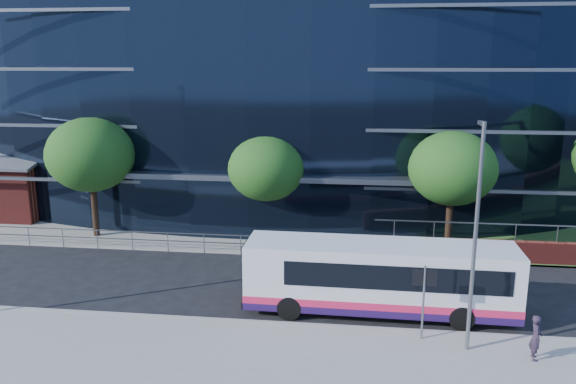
# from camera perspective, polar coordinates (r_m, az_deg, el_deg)

# --- Properties ---
(ground) EXTENTS (200.00, 200.00, 0.00)m
(ground) POSITION_cam_1_polar(r_m,az_deg,el_deg) (23.17, 1.53, -12.50)
(ground) COLOR black
(ground) RESTS_ON ground
(pavement_near) EXTENTS (80.00, 8.00, 0.15)m
(pavement_near) POSITION_cam_1_polar(r_m,az_deg,el_deg) (18.77, -0.02, -18.86)
(pavement_near) COLOR gray
(pavement_near) RESTS_ON ground
(kerb) EXTENTS (80.00, 0.25, 0.16)m
(kerb) POSITION_cam_1_polar(r_m,az_deg,el_deg) (22.24, 1.27, -13.42)
(kerb) COLOR gray
(kerb) RESTS_ON ground
(yellow_line_outer) EXTENTS (80.00, 0.08, 0.01)m
(yellow_line_outer) POSITION_cam_1_polar(r_m,az_deg,el_deg) (22.45, 1.33, -13.36)
(yellow_line_outer) COLOR gold
(yellow_line_outer) RESTS_ON ground
(yellow_line_inner) EXTENTS (80.00, 0.08, 0.01)m
(yellow_line_inner) POSITION_cam_1_polar(r_m,az_deg,el_deg) (22.58, 1.37, -13.20)
(yellow_line_inner) COLOR gold
(yellow_line_inner) RESTS_ON ground
(far_forecourt) EXTENTS (50.00, 8.00, 0.10)m
(far_forecourt) POSITION_cam_1_polar(r_m,az_deg,el_deg) (34.26, -6.73, -3.89)
(far_forecourt) COLOR gray
(far_forecourt) RESTS_ON ground
(glass_office) EXTENTS (44.00, 23.10, 16.00)m
(glass_office) POSITION_cam_1_polar(r_m,az_deg,el_deg) (42.12, -1.13, 10.37)
(glass_office) COLOR black
(glass_office) RESTS_ON ground
(guard_railings) EXTENTS (24.00, 0.05, 1.10)m
(guard_railings) POSITION_cam_1_polar(r_m,az_deg,el_deg) (30.93, -12.13, -4.48)
(guard_railings) COLOR slate
(guard_railings) RESTS_ON ground
(street_sign) EXTENTS (0.85, 0.09, 2.80)m
(street_sign) POSITION_cam_1_polar(r_m,az_deg,el_deg) (20.92, 13.67, -9.37)
(street_sign) COLOR slate
(street_sign) RESTS_ON pavement_near
(tree_far_a) EXTENTS (4.95, 4.95, 6.98)m
(tree_far_a) POSITION_cam_1_polar(r_m,az_deg,el_deg) (33.74, -19.43, 3.58)
(tree_far_a) COLOR black
(tree_far_a) RESTS_ON ground
(tree_far_b) EXTENTS (4.29, 4.29, 6.05)m
(tree_far_b) POSITION_cam_1_polar(r_m,az_deg,el_deg) (31.25, -2.23, 2.40)
(tree_far_b) COLOR black
(tree_far_b) RESTS_ON ground
(tree_far_c) EXTENTS (4.62, 4.62, 6.51)m
(tree_far_c) POSITION_cam_1_polar(r_m,az_deg,el_deg) (30.72, 16.37, 2.30)
(tree_far_c) COLOR black
(tree_far_c) RESTS_ON ground
(tree_dist_e) EXTENTS (4.62, 4.62, 6.51)m
(tree_dist_e) POSITION_cam_1_polar(r_m,az_deg,el_deg) (64.91, 27.06, 6.85)
(tree_dist_e) COLOR black
(tree_dist_e) RESTS_ON ground
(streetlight_east) EXTENTS (0.15, 0.77, 8.00)m
(streetlight_east) POSITION_cam_1_polar(r_m,az_deg,el_deg) (19.86, 18.52, -3.89)
(streetlight_east) COLOR slate
(streetlight_east) RESTS_ON pavement_near
(city_bus) EXTENTS (10.87, 2.65, 2.93)m
(city_bus) POSITION_cam_1_polar(r_m,az_deg,el_deg) (23.15, 9.49, -8.52)
(city_bus) COLOR silver
(city_bus) RESTS_ON ground
(pedestrian) EXTENTS (0.43, 0.61, 1.59)m
(pedestrian) POSITION_cam_1_polar(r_m,az_deg,el_deg) (21.25, 23.87, -13.36)
(pedestrian) COLOR #291F2F
(pedestrian) RESTS_ON pavement_near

